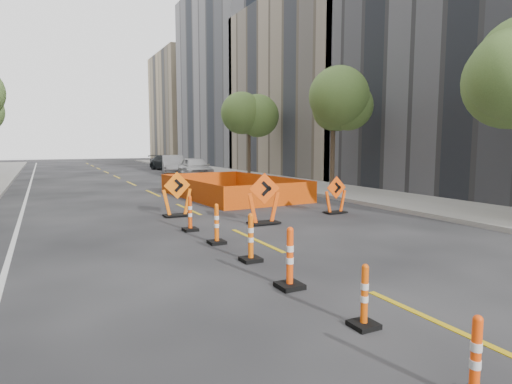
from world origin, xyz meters
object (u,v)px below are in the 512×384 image
channelizer_3 (290,258)px  channelizer_5 (217,224)px  channelizer_6 (190,213)px  parked_car_far (168,162)px  parked_car_near (195,168)px  channelizer_2 (364,296)px  channelizer_1 (476,360)px  channelizer_4 (251,237)px  chevron_sign_center (264,199)px  chevron_sign_left (177,194)px  chevron_sign_right (336,195)px  parked_car_mid (173,165)px

channelizer_3 → channelizer_5: size_ratio=1.06×
channelizer_6 → parked_car_far: (6.95, 28.76, 0.19)m
channelizer_3 → parked_car_near: parked_car_near is taller
channelizer_2 → channelizer_5: (-0.02, 5.63, 0.06)m
channelizer_1 → channelizer_2: bearing=83.6°
channelizer_1 → channelizer_6: 9.38m
channelizer_4 → channelizer_5: size_ratio=1.02×
channelizer_4 → chevron_sign_center: size_ratio=0.65×
chevron_sign_left → chevron_sign_center: 3.37m
channelizer_3 → channelizer_5: channelizer_3 is taller
channelizer_1 → chevron_sign_right: size_ratio=0.67×
channelizer_3 → parked_car_far: 35.07m
channelizer_1 → channelizer_3: 3.76m
chevron_sign_right → chevron_sign_center: bearing=-168.2°
channelizer_3 → chevron_sign_right: chevron_sign_right is taller
parked_car_near → channelizer_4: bearing=-101.1°
channelizer_3 → parked_car_near: bearing=75.5°
channelizer_5 → parked_car_near: bearing=73.1°
channelizer_6 → parked_car_near: 19.00m
chevron_sign_right → parked_car_far: size_ratio=0.28×
channelizer_4 → chevron_sign_right: 7.14m
channelizer_5 → chevron_sign_right: bearing=24.2°
parked_car_mid → channelizer_3: bearing=-89.3°
chevron_sign_center → parked_car_mid: size_ratio=0.35×
chevron_sign_left → channelizer_2: bearing=-93.0°
channelizer_1 → channelizer_6: bearing=89.5°
chevron_sign_right → channelizer_1: bearing=-120.7°
channelizer_1 → channelizer_6: channelizer_6 is taller
channelizer_5 → parked_car_far: (6.84, 30.63, 0.20)m
parked_car_mid → parked_car_far: bearing=92.1°
channelizer_3 → channelizer_5: (0.07, 3.75, -0.03)m
channelizer_3 → channelizer_4: 1.88m
channelizer_6 → chevron_sign_right: chevron_sign_right is taller
channelizer_3 → chevron_sign_left: chevron_sign_left is taller
channelizer_3 → chevron_sign_center: 6.06m
channelizer_4 → channelizer_2: bearing=-90.7°
chevron_sign_left → parked_car_far: bearing=74.1°
parked_car_mid → parked_car_far: 5.55m
channelizer_6 → parked_car_far: size_ratio=0.21×
channelizer_3 → chevron_sign_left: (0.32, 8.24, 0.24)m
channelizer_5 → channelizer_3: bearing=-91.0°
chevron_sign_left → parked_car_mid: chevron_sign_left is taller
channelizer_1 → channelizer_5: channelizer_5 is taller
channelizer_5 → parked_car_near: (6.04, 19.85, 0.27)m
channelizer_5 → channelizer_6: size_ratio=0.99×
parked_car_near → channelizer_6: bearing=-104.6°
parked_car_near → parked_car_mid: (-0.18, 5.31, -0.01)m
chevron_sign_right → parked_car_near: size_ratio=0.29×
chevron_sign_left → chevron_sign_center: (2.06, -2.67, 0.03)m
channelizer_4 → parked_car_mid: size_ratio=0.23×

